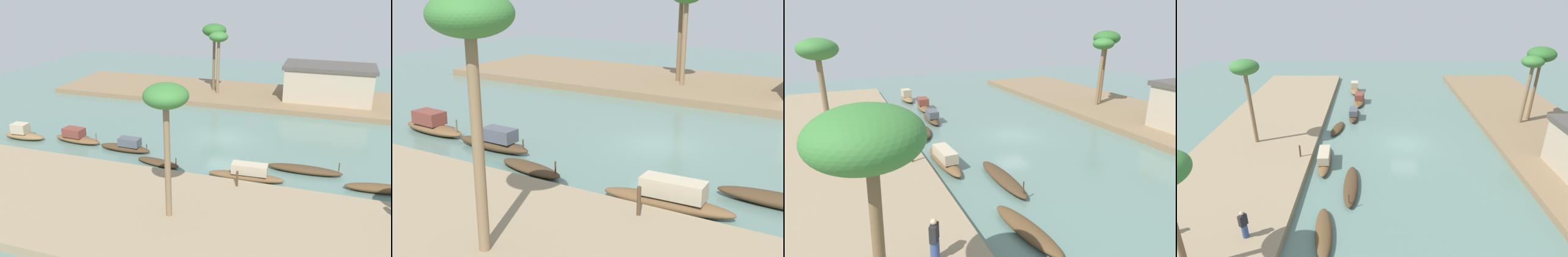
{
  "view_description": "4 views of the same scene",
  "coord_description": "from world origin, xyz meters",
  "views": [
    {
      "loc": [
        8.28,
        -31.97,
        12.85
      ],
      "look_at": [
        -2.0,
        -1.32,
        1.12
      ],
      "focal_mm": 38.34,
      "sensor_mm": 36.0,
      "label": 1
    },
    {
      "loc": [
        10.7,
        -24.06,
        8.39
      ],
      "look_at": [
        -3.7,
        -0.95,
        0.5
      ],
      "focal_mm": 49.9,
      "sensor_mm": 36.0,
      "label": 2
    },
    {
      "loc": [
        22.24,
        -12.62,
        8.76
      ],
      "look_at": [
        -0.08,
        -2.91,
        0.92
      ],
      "focal_mm": 30.05,
      "sensor_mm": 36.0,
      "label": 3
    },
    {
      "loc": [
        26.35,
        -3.09,
        13.41
      ],
      "look_at": [
        -1.14,
        -3.04,
        1.06
      ],
      "focal_mm": 29.22,
      "sensor_mm": 36.0,
      "label": 4
    }
  ],
  "objects": [
    {
      "name": "sampan_foreground",
      "position": [
        7.12,
        -4.61,
        0.26
      ],
      "size": [
        5.12,
        1.08,
        1.08
      ],
      "rotation": [
        0.0,
        0.0,
        0.01
      ],
      "color": "#47331E",
      "rests_on": "river_water"
    },
    {
      "name": "sampan_with_tall_canopy",
      "position": [
        -11.26,
        -4.65,
        0.44
      ],
      "size": [
        4.31,
        1.48,
        1.19
      ],
      "rotation": [
        0.0,
        0.0,
        -0.07
      ],
      "color": "brown",
      "rests_on": "river_water"
    },
    {
      "name": "river_water",
      "position": [
        0.0,
        0.0,
        0.0
      ],
      "size": [
        72.08,
        72.08,
        0.0
      ],
      "primitive_type": "plane",
      "color": "slate",
      "rests_on": "ground"
    },
    {
      "name": "riverbank_right",
      "position": [
        0.0,
        13.34,
        0.26
      ],
      "size": [
        45.41,
        10.42,
        0.53
      ],
      "primitive_type": "cube",
      "color": "#846B4C",
      "rests_on": "ground"
    },
    {
      "name": "palm_tree_right_short",
      "position": [
        -3.93,
        12.31,
        6.41
      ],
      "size": [
        2.08,
        2.08,
        6.85
      ],
      "color": "#7F6647",
      "rests_on": "riverbank_right"
    },
    {
      "name": "sampan_midstream",
      "position": [
        -6.45,
        -5.1,
        0.43
      ],
      "size": [
        4.29,
        1.06,
        1.15
      ],
      "rotation": [
        0.0,
        0.0,
        -0.01
      ],
      "color": "#47331E",
      "rests_on": "river_water"
    },
    {
      "name": "palm_tree_left_near",
      "position": [
        0.55,
        -13.53,
        7.01
      ],
      "size": [
        2.33,
        2.33,
        7.46
      ],
      "color": "#7F6647",
      "rests_on": "riverbank_left"
    },
    {
      "name": "riverbank_left",
      "position": [
        0.0,
        -13.34,
        0.26
      ],
      "size": [
        45.41,
        10.42,
        0.53
      ],
      "primitive_type": "cube",
      "color": "#937F60",
      "rests_on": "ground"
    },
    {
      "name": "sampan_with_red_awning",
      "position": [
        11.9,
        -5.93,
        0.26
      ],
      "size": [
        4.45,
        1.57,
        0.52
      ],
      "rotation": [
        0.0,
        0.0,
        0.14
      ],
      "color": "brown",
      "rests_on": "river_water"
    },
    {
      "name": "mooring_post",
      "position": [
        3.32,
        -9.0,
        1.04
      ],
      "size": [
        0.14,
        0.14,
        1.02
      ],
      "primitive_type": "cylinder",
      "color": "#4C3823",
      "rests_on": "riverbank_left"
    },
    {
      "name": "sampan_open_hull",
      "position": [
        -3.11,
        -6.59,
        0.19
      ],
      "size": [
        3.59,
        1.59,
        0.86
      ],
      "rotation": [
        0.0,
        0.0,
        -0.18
      ],
      "color": "#47331E",
      "rests_on": "river_water"
    },
    {
      "name": "palm_tree_right_tall",
      "position": [
        -4.75,
        13.45,
        7.15
      ],
      "size": [
        2.68,
        2.68,
        7.55
      ],
      "color": "brown",
      "rests_on": "riverbank_right"
    },
    {
      "name": "sampan_near_left_bank",
      "position": [
        -15.92,
        -5.46,
        0.48
      ],
      "size": [
        3.72,
        1.33,
        1.35
      ],
      "rotation": [
        0.0,
        0.0,
        0.05
      ],
      "color": "brown",
      "rests_on": "river_water"
    },
    {
      "name": "sampan_downstream_large",
      "position": [
        3.55,
        -6.99,
        0.47
      ],
      "size": [
        5.15,
        1.32,
        1.21
      ],
      "rotation": [
        0.0,
        0.0,
        0.06
      ],
      "color": "brown",
      "rests_on": "river_water"
    },
    {
      "name": "person_by_mooring",
      "position": [
        12.53,
        -10.17,
        1.32
      ],
      "size": [
        0.51,
        0.48,
        1.73
      ],
      "rotation": [
        0.0,
        0.0,
        5.72
      ],
      "color": "#33477A",
      "rests_on": "riverbank_left"
    }
  ]
}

